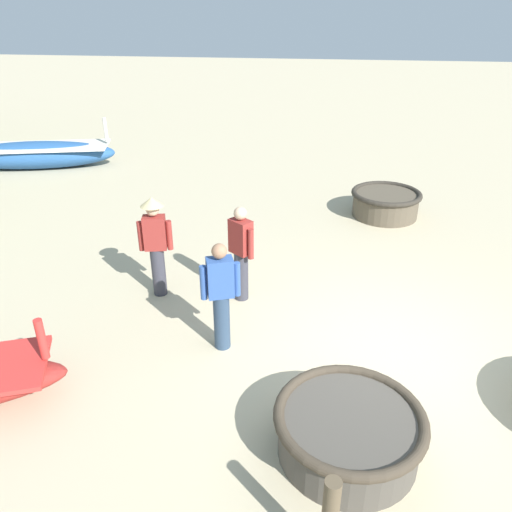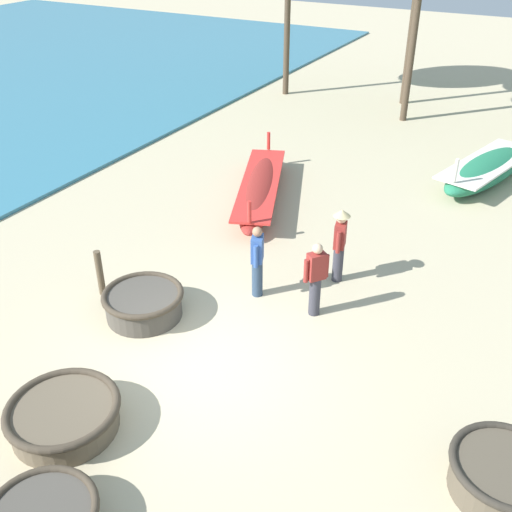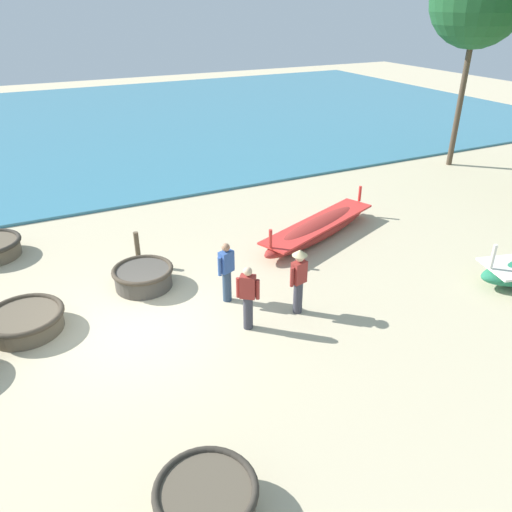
% 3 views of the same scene
% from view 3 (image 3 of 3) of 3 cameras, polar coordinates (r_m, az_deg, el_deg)
% --- Properties ---
extents(ground_plane, '(80.00, 80.00, 0.00)m').
position_cam_3_polar(ground_plane, '(11.88, -13.57, -7.90)').
color(ground_plane, '#C6B793').
extents(sea, '(28.00, 52.00, 0.10)m').
position_cam_3_polar(sea, '(32.28, -16.20, 14.47)').
color(sea, teal).
rests_on(sea, ground).
extents(coracle_upturned, '(1.75, 1.75, 0.48)m').
position_cam_3_polar(coracle_upturned, '(12.44, -24.90, -6.70)').
color(coracle_upturned, brown).
rests_on(coracle_upturned, ground).
extents(coracle_front_right, '(1.58, 1.58, 0.55)m').
position_cam_3_polar(coracle_front_right, '(13.26, -12.76, -2.26)').
color(coracle_front_right, '#4C473F').
rests_on(coracle_front_right, ground).
extents(coracle_far_right, '(1.53, 1.53, 0.57)m').
position_cam_3_polar(coracle_far_right, '(8.00, -5.69, -25.94)').
color(coracle_far_right, brown).
rests_on(coracle_far_right, ground).
extents(long_boat_blue_hull, '(2.81, 5.12, 1.06)m').
position_cam_3_polar(long_boat_blue_hull, '(15.74, 7.19, 3.18)').
color(long_boat_blue_hull, maroon).
rests_on(long_boat_blue_hull, ground).
extents(fisherman_hauling, '(0.36, 0.52, 1.67)m').
position_cam_3_polar(fisherman_hauling, '(11.61, 4.91, -2.42)').
color(fisherman_hauling, '#383842').
rests_on(fisherman_hauling, ground).
extents(fisherman_by_coracle, '(0.33, 0.50, 1.57)m').
position_cam_3_polar(fisherman_by_coracle, '(12.10, -3.39, -1.70)').
color(fisherman_by_coracle, '#2D425B').
rests_on(fisherman_by_coracle, ground).
extents(fisherman_with_hat, '(0.38, 0.44, 1.57)m').
position_cam_3_polar(fisherman_with_hat, '(11.08, -0.93, -4.64)').
color(fisherman_with_hat, '#383842').
rests_on(fisherman_with_hat, ground).
extents(mooring_post_inland, '(0.14, 0.14, 1.00)m').
position_cam_3_polar(mooring_post_inland, '(14.27, -13.39, 0.81)').
color(mooring_post_inland, brown).
rests_on(mooring_post_inland, ground).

